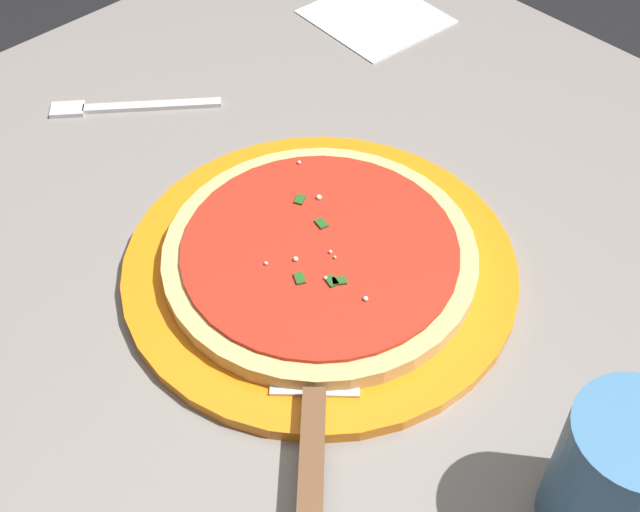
{
  "coord_description": "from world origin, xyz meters",
  "views": [
    {
      "loc": [
        -0.37,
        0.38,
        1.28
      ],
      "look_at": [
        -0.01,
        0.03,
        0.74
      ],
      "focal_mm": 46.92,
      "sensor_mm": 36.0,
      "label": 1
    }
  ],
  "objects_px": {
    "pizza": "(320,255)",
    "fork": "(126,106)",
    "cup_tall_drink": "(618,477)",
    "serving_plate": "(320,267)",
    "napkin_folded_right": "(376,17)",
    "pizza_server": "(313,421)"
  },
  "relations": [
    {
      "from": "pizza",
      "to": "fork",
      "type": "relative_size",
      "value": 1.78
    },
    {
      "from": "pizza",
      "to": "cup_tall_drink",
      "type": "bearing_deg",
      "value": 176.31
    },
    {
      "from": "serving_plate",
      "to": "napkin_folded_right",
      "type": "bearing_deg",
      "value": -52.86
    },
    {
      "from": "serving_plate",
      "to": "pizza_server",
      "type": "bearing_deg",
      "value": 134.7
    },
    {
      "from": "napkin_folded_right",
      "to": "cup_tall_drink",
      "type": "bearing_deg",
      "value": 147.3
    },
    {
      "from": "pizza",
      "to": "pizza_server",
      "type": "relative_size",
      "value": 1.48
    },
    {
      "from": "serving_plate",
      "to": "pizza",
      "type": "bearing_deg",
      "value": 87.23
    },
    {
      "from": "pizza_server",
      "to": "cup_tall_drink",
      "type": "height_order",
      "value": "cup_tall_drink"
    },
    {
      "from": "pizza_server",
      "to": "pizza",
      "type": "bearing_deg",
      "value": -45.3
    },
    {
      "from": "pizza_server",
      "to": "napkin_folded_right",
      "type": "height_order",
      "value": "pizza_server"
    },
    {
      "from": "cup_tall_drink",
      "to": "pizza",
      "type": "bearing_deg",
      "value": -3.69
    },
    {
      "from": "cup_tall_drink",
      "to": "napkin_folded_right",
      "type": "xyz_separation_m",
      "value": [
        0.56,
        -0.36,
        -0.06
      ]
    },
    {
      "from": "pizza",
      "to": "cup_tall_drink",
      "type": "distance_m",
      "value": 0.31
    },
    {
      "from": "pizza_server",
      "to": "fork",
      "type": "relative_size",
      "value": 1.2
    },
    {
      "from": "serving_plate",
      "to": "pizza",
      "type": "relative_size",
      "value": 1.27
    },
    {
      "from": "serving_plate",
      "to": "pizza_server",
      "type": "height_order",
      "value": "pizza_server"
    },
    {
      "from": "pizza_server",
      "to": "cup_tall_drink",
      "type": "relative_size",
      "value": 1.6
    },
    {
      "from": "serving_plate",
      "to": "fork",
      "type": "xyz_separation_m",
      "value": [
        0.32,
        -0.01,
        -0.0
      ]
    },
    {
      "from": "pizza",
      "to": "fork",
      "type": "height_order",
      "value": "pizza"
    },
    {
      "from": "serving_plate",
      "to": "fork",
      "type": "height_order",
      "value": "serving_plate"
    },
    {
      "from": "pizza_server",
      "to": "fork",
      "type": "bearing_deg",
      "value": -16.51
    },
    {
      "from": "napkin_folded_right",
      "to": "fork",
      "type": "xyz_separation_m",
      "value": [
        0.06,
        0.33,
        0.0
      ]
    }
  ]
}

